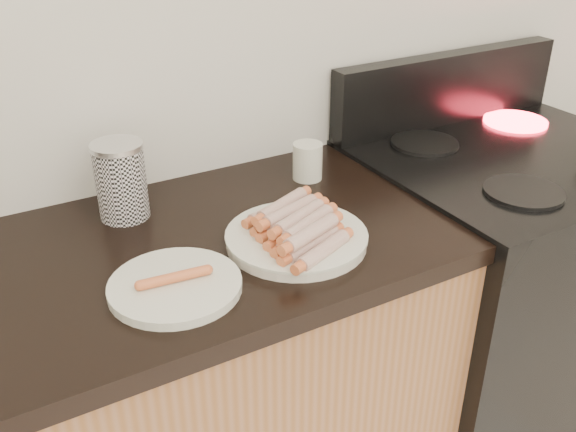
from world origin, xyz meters
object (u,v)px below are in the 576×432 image
mug (308,161)px  main_plate (296,240)px  stove (492,298)px  side_plate (175,286)px  canister (121,181)px

mug → main_plate: bearing=-125.3°
stove → side_plate: size_ratio=3.84×
side_plate → canister: (0.01, 0.32, 0.08)m
stove → side_plate: side_plate is taller
stove → canister: 1.13m
side_plate → mug: mug is taller
mug → stove: bearing=-17.1°
side_plate → canister: canister is taller
stove → mug: size_ratio=10.26×
mug → canister: bearing=176.2°
stove → main_plate: main_plate is taller
main_plate → mug: bearing=54.7°
stove → canister: bearing=168.7°
canister → stove: bearing=-11.3°
stove → mug: mug is taller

